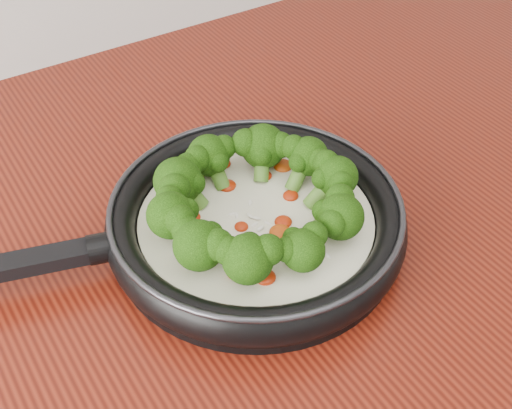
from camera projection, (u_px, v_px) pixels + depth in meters
skillet at (252, 217)px, 0.69m from camera, size 0.50×0.38×0.09m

